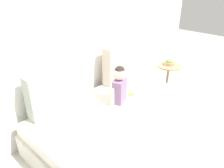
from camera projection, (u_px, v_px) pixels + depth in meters
name	position (u px, v px, depth m)	size (l,w,h in m)	color
ground_plane	(109.00, 131.00, 2.92)	(12.00, 12.00, 0.00)	#B2ADA3
back_wall	(75.00, 34.00, 2.73)	(5.23, 0.10, 2.38)	white
couch	(108.00, 118.00, 2.82)	(2.03, 0.88, 0.42)	beige
throw_pillow_left	(51.00, 92.00, 2.46)	(0.56, 0.16, 0.51)	#99A393
throw_pillow_right	(118.00, 64.00, 3.17)	(0.49, 0.16, 0.55)	#C1B29E
toddler	(120.00, 84.00, 2.67)	(0.32, 0.19, 0.48)	gray
banana	(130.00, 95.00, 2.89)	(0.17, 0.04, 0.04)	yellow
side_table	(168.00, 72.00, 3.63)	(0.41, 0.41, 0.53)	tan
fruit_bowl	(169.00, 62.00, 3.56)	(0.17, 0.17, 0.10)	tan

